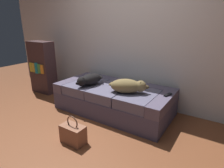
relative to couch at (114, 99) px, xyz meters
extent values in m
plane|color=brown|center=(0.00, -1.06, -0.23)|extent=(10.00, 10.00, 0.00)
cube|color=silver|center=(0.00, 0.59, 1.17)|extent=(6.40, 0.10, 2.80)
cube|color=#45415C|center=(0.00, 0.00, -0.08)|extent=(1.93, 0.94, 0.30)
cube|color=#574E65|center=(-0.87, 0.00, 0.15)|extent=(0.20, 0.94, 0.16)
cube|color=#574E65|center=(0.87, 0.00, 0.15)|extent=(0.20, 0.94, 0.16)
cube|color=#574E65|center=(0.00, 0.37, 0.15)|extent=(1.53, 0.20, 0.16)
cube|color=slate|center=(-0.51, -0.10, 0.15)|extent=(0.50, 0.73, 0.16)
cube|color=slate|center=(0.00, -0.10, 0.15)|extent=(0.50, 0.73, 0.16)
cube|color=slate|center=(0.51, -0.10, 0.15)|extent=(0.50, 0.73, 0.16)
ellipsoid|color=black|center=(-0.36, -0.15, 0.33)|extent=(0.30, 0.45, 0.19)
sphere|color=black|center=(-0.40, -0.35, 0.33)|extent=(0.16, 0.16, 0.16)
ellipsoid|color=black|center=(-0.41, -0.42, 0.32)|extent=(0.07, 0.10, 0.05)
cone|color=black|center=(-0.35, -0.35, 0.39)|extent=(0.04, 0.04, 0.05)
cone|color=black|center=(-0.44, -0.34, 0.39)|extent=(0.04, 0.04, 0.05)
ellipsoid|color=black|center=(-0.29, 0.03, 0.34)|extent=(0.16, 0.14, 0.05)
ellipsoid|color=olive|center=(0.31, -0.15, 0.34)|extent=(0.53, 0.43, 0.21)
sphere|color=olive|center=(0.52, -0.06, 0.34)|extent=(0.17, 0.17, 0.17)
ellipsoid|color=#4C4026|center=(0.59, -0.03, 0.33)|extent=(0.12, 0.10, 0.06)
cone|color=#4C4026|center=(0.50, -0.02, 0.41)|extent=(0.04, 0.04, 0.05)
cone|color=#4C4026|center=(0.53, -0.11, 0.41)|extent=(0.04, 0.04, 0.05)
ellipsoid|color=olive|center=(0.10, -0.19, 0.35)|extent=(0.07, 0.19, 0.05)
cube|color=black|center=(0.89, 0.07, 0.24)|extent=(0.08, 0.16, 0.02)
cube|color=#935E45|center=(0.05, -1.05, -0.11)|extent=(0.32, 0.18, 0.24)
torus|color=brown|center=(0.05, -1.05, 0.06)|extent=(0.18, 0.02, 0.18)
cube|color=#3E292B|center=(-1.81, -0.02, 0.32)|extent=(0.56, 0.28, 1.10)
cube|color=gold|center=(-1.99, -0.17, 0.33)|extent=(0.08, 0.02, 0.19)
cube|color=gold|center=(-1.90, -0.17, 0.33)|extent=(0.08, 0.02, 0.20)
cube|color=teal|center=(-1.81, -0.17, 0.33)|extent=(0.08, 0.02, 0.23)
cube|color=#3D8F43|center=(-1.72, -0.17, 0.33)|extent=(0.08, 0.02, 0.19)
cube|color=orange|center=(-1.63, -0.17, 0.33)|extent=(0.08, 0.02, 0.19)
camera|label=1|loc=(1.60, -2.52, 1.26)|focal=30.22mm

